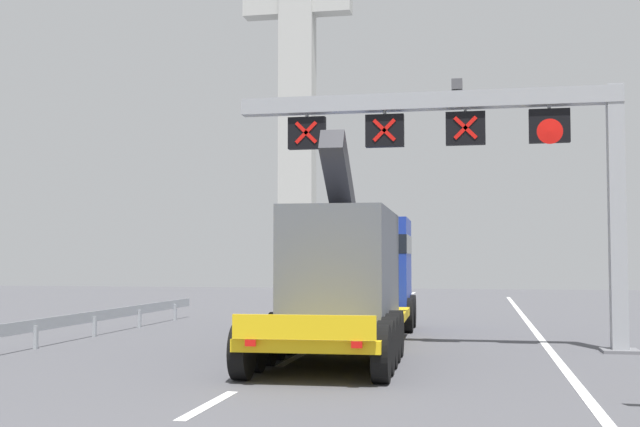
# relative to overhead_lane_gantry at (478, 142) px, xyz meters

# --- Properties ---
(lane_markings) EXTENTS (0.20, 56.60, 0.01)m
(lane_markings) POSITION_rel_overhead_lane_gantry_xyz_m (-4.30, 6.09, -5.39)
(lane_markings) COLOR silver
(lane_markings) RESTS_ON ground
(edge_line_right) EXTENTS (0.20, 63.00, 0.01)m
(edge_line_right) POSITION_rel_overhead_lane_gantry_xyz_m (1.73, -2.91, -5.39)
(edge_line_right) COLOR silver
(edge_line_right) RESTS_ON ground
(overhead_lane_gantry) EXTENTS (10.26, 0.90, 7.05)m
(overhead_lane_gantry) POSITION_rel_overhead_lane_gantry_xyz_m (0.00, 0.00, 0.00)
(overhead_lane_gantry) COLOR #9EA0A5
(overhead_lane_gantry) RESTS_ON ground
(heavy_haul_truck_yellow) EXTENTS (3.39, 14.13, 5.30)m
(heavy_haul_truck_yellow) POSITION_rel_overhead_lane_gantry_xyz_m (-3.43, 1.22, -3.40)
(heavy_haul_truck_yellow) COLOR yellow
(heavy_haul_truck_yellow) RESTS_ON ground
(bridge_pylon_distant) EXTENTS (9.00, 2.00, 37.27)m
(bridge_pylon_distant) POSITION_rel_overhead_lane_gantry_xyz_m (-14.49, 43.12, 13.64)
(bridge_pylon_distant) COLOR #B7B7B2
(bridge_pylon_distant) RESTS_ON ground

